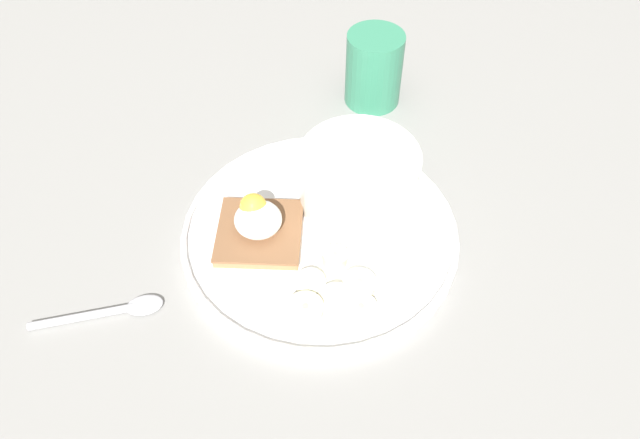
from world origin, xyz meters
The scene contains 13 objects.
ground_plane centered at (0.00, 0.00, 1.00)cm, with size 120.00×120.00×2.00cm, color gray.
plate centered at (0.00, 0.00, 2.80)cm, with size 29.85×29.85×1.60cm.
oatmeal_bowl centered at (-3.51, -5.29, 6.47)cm, with size 13.20×13.20×6.98cm.
toast_slice centered at (6.28, 1.51, 3.66)cm, with size 9.70×9.70×1.17cm.
poached_egg centered at (6.44, 1.27, 5.94)cm, with size 5.62×6.67×3.98cm.
banana_slice_front centered at (-0.03, 7.14, 3.55)cm, with size 4.25×4.22×1.27cm.
banana_slice_left centered at (-4.86, 6.82, 3.67)cm, with size 4.87×4.87×1.43cm.
banana_slice_back centered at (-5.26, 9.42, 3.48)cm, with size 4.53×4.53×1.03cm.
banana_slice_right centered at (-2.06, 3.75, 3.66)cm, with size 3.73×3.76×1.42cm.
banana_slice_inner centered at (-0.32, 10.39, 3.67)cm, with size 4.67×4.70×1.42cm.
banana_slice_outer centered at (-2.67, 8.81, 3.59)cm, with size 4.37×4.30×1.48cm.
coffee_mug centered at (-3.63, -24.62, 6.95)cm, with size 7.28×7.28×9.69cm.
spoon centered at (18.84, 12.28, 2.40)cm, with size 12.63×6.03×0.80cm.
Camera 1 is at (-5.76, 42.42, 54.75)cm, focal length 35.00 mm.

